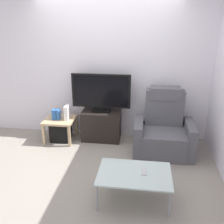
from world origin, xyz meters
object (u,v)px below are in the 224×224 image
at_px(side_table, 60,122).
at_px(cell_phone, 144,172).
at_px(book_leftmost, 54,114).
at_px(book_middle, 56,114).
at_px(subwoofer_box, 61,131).
at_px(coffee_table, 134,175).
at_px(tv_stand, 101,125).
at_px(television, 101,92).
at_px(game_console, 67,112).
at_px(book_rightmost, 59,114).
at_px(recliner_armchair, 163,131).

distance_m(side_table, cell_phone, 2.13).
xyz_separation_m(book_leftmost, book_middle, (0.04, 0.00, -0.00)).
xyz_separation_m(subwoofer_box, coffee_table, (1.45, -1.48, 0.19)).
height_order(tv_stand, television, television).
bearing_deg(book_leftmost, game_console, 6.98).
bearing_deg(book_middle, book_rightmost, 0.00).
xyz_separation_m(recliner_armchair, subwoofer_box, (-1.87, 0.18, -0.21)).
relative_size(recliner_armchair, game_console, 4.18).
bearing_deg(subwoofer_box, book_leftmost, -168.69).
xyz_separation_m(side_table, book_middle, (-0.06, -0.02, 0.16)).
relative_size(tv_stand, side_table, 1.32).
bearing_deg(tv_stand, game_console, -169.60).
height_order(side_table, subwoofer_box, side_table).
relative_size(television, book_rightmost, 5.56).
xyz_separation_m(side_table, book_rightmost, (-0.01, -0.02, 0.16)).
distance_m(recliner_armchair, book_middle, 1.94).
bearing_deg(book_rightmost, coffee_table, -45.06).
bearing_deg(tv_stand, book_middle, -170.12).
relative_size(side_table, book_rightmost, 2.84).
height_order(recliner_armchair, side_table, recliner_armchair).
relative_size(television, side_table, 1.96).
bearing_deg(book_leftmost, recliner_armchair, -4.55).
bearing_deg(subwoofer_box, tv_stand, 9.18).
xyz_separation_m(subwoofer_box, book_middle, (-0.06, -0.02, 0.35)).
relative_size(recliner_armchair, subwoofer_box, 3.23).
height_order(tv_stand, side_table, tv_stand).
relative_size(book_middle, cell_phone, 1.24).
bearing_deg(book_middle, subwoofer_box, 18.48).
bearing_deg(side_table, tv_stand, 9.18).
height_order(side_table, game_console, game_console).
relative_size(television, book_leftmost, 5.62).
bearing_deg(television, subwoofer_box, -169.43).
bearing_deg(recliner_armchair, book_rightmost, 178.13).
xyz_separation_m(television, book_middle, (-0.81, -0.16, -0.41)).
relative_size(tv_stand, coffee_table, 0.79).
distance_m(tv_stand, side_table, 0.77).
relative_size(recliner_armchair, book_rightmost, 5.67).
distance_m(book_leftmost, cell_phone, 2.19).
height_order(television, recliner_armchair, television).
bearing_deg(game_console, television, 12.11).
height_order(game_console, coffee_table, game_console).
height_order(recliner_armchair, cell_phone, recliner_armchair).
relative_size(side_table, book_middle, 2.90).
height_order(tv_stand, game_console, game_console).
height_order(side_table, book_middle, book_middle).
bearing_deg(game_console, book_middle, -171.67).
distance_m(subwoofer_box, book_rightmost, 0.35).
bearing_deg(coffee_table, cell_phone, 18.84).
xyz_separation_m(television, cell_phone, (0.81, -1.58, -0.53)).
height_order(tv_stand, recliner_armchair, recliner_armchair).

